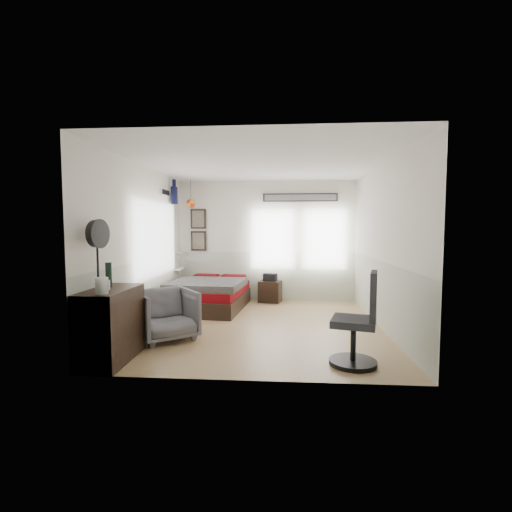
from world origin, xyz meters
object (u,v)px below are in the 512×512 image
object	(u,v)px
task_chair	(359,327)
nightstand	(270,291)
armchair	(166,315)
dresser	(111,325)
bed	(210,295)

from	to	relation	value
task_chair	nightstand	bearing A→B (deg)	122.95
armchair	nightstand	xyz separation A→B (m)	(1.43, 2.89, -0.14)
nightstand	task_chair	bearing A→B (deg)	-59.84
armchair	nightstand	bearing A→B (deg)	26.66
dresser	task_chair	world-z (taller)	task_chair
bed	task_chair	world-z (taller)	task_chair
armchair	task_chair	distance (m)	2.76
bed	nightstand	xyz separation A→B (m)	(1.19, 0.80, -0.06)
bed	nightstand	distance (m)	1.44
armchair	nightstand	distance (m)	3.23
bed	task_chair	xyz separation A→B (m)	(2.39, -2.94, 0.17)
task_chair	bed	bearing A→B (deg)	144.30
bed	task_chair	bearing A→B (deg)	-45.58
task_chair	armchair	bearing A→B (deg)	177.39
nightstand	task_chair	xyz separation A→B (m)	(1.19, -3.74, 0.23)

